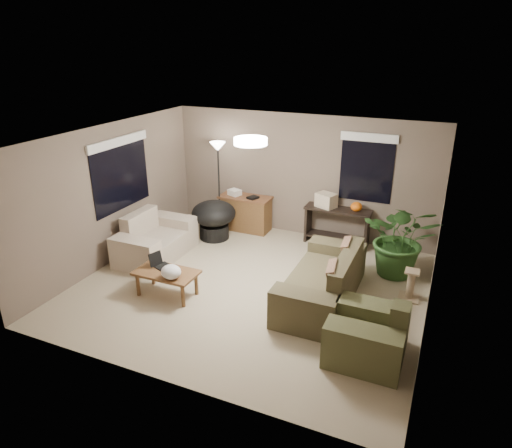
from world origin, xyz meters
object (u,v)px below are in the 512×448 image
at_px(armchair, 368,336).
at_px(desk, 245,213).
at_px(main_sofa, 324,283).
at_px(houseplant, 401,247).
at_px(console_table, 337,223).
at_px(loveseat, 155,241).
at_px(coffee_table, 166,275).
at_px(floor_lamp, 218,157).
at_px(papasan_chair, 214,217).
at_px(cat_scratching_post, 410,287).

xyz_separation_m(armchair, desk, (-3.24, 3.24, 0.08)).
bearing_deg(main_sofa, houseplant, 54.31).
height_order(main_sofa, console_table, main_sofa).
bearing_deg(armchair, loveseat, 162.23).
bearing_deg(coffee_table, loveseat, 132.47).
bearing_deg(main_sofa, armchair, -51.17).
xyz_separation_m(floor_lamp, houseplant, (3.80, -0.57, -1.06)).
height_order(main_sofa, papasan_chair, main_sofa).
bearing_deg(armchair, coffee_table, 175.57).
bearing_deg(desk, houseplant, -13.51).
relative_size(loveseat, coffee_table, 1.60).
xyz_separation_m(coffee_table, console_table, (1.99, 3.04, 0.08)).
bearing_deg(papasan_chair, floor_lamp, 102.81).
height_order(desk, console_table, same).
distance_m(loveseat, armchair, 4.48).
bearing_deg(main_sofa, cat_scratching_post, 24.94).
bearing_deg(coffee_table, houseplant, 33.56).
bearing_deg(papasan_chair, desk, 59.76).
distance_m(loveseat, desk, 2.13).
height_order(desk, cat_scratching_post, desk).
bearing_deg(cat_scratching_post, console_table, 134.88).
height_order(coffee_table, desk, desk).
height_order(armchair, cat_scratching_post, armchair).
relative_size(armchair, console_table, 0.77).
bearing_deg(desk, main_sofa, -42.21).
height_order(loveseat, console_table, loveseat).
distance_m(coffee_table, desk, 2.99).
relative_size(console_table, papasan_chair, 1.23).
xyz_separation_m(coffee_table, houseplant, (3.31, 2.19, 0.18)).
bearing_deg(console_table, floor_lamp, -173.59).
xyz_separation_m(loveseat, desk, (1.02, 1.87, 0.08)).
height_order(desk, houseplant, houseplant).
height_order(armchair, houseplant, houseplant).
bearing_deg(coffee_table, armchair, -4.43).
height_order(floor_lamp, houseplant, floor_lamp).
distance_m(loveseat, floor_lamp, 2.16).
height_order(console_table, papasan_chair, papasan_chair).
relative_size(main_sofa, papasan_chair, 2.09).
bearing_deg(loveseat, houseplant, 13.98).
relative_size(main_sofa, coffee_table, 2.20).
relative_size(desk, houseplant, 0.80).
relative_size(desk, console_table, 0.85).
bearing_deg(loveseat, papasan_chair, 62.20).
distance_m(papasan_chair, floor_lamp, 1.22).
bearing_deg(armchair, desk, 135.01).
relative_size(armchair, desk, 0.91).
distance_m(armchair, papasan_chair, 4.45).
bearing_deg(floor_lamp, armchair, -38.86).
bearing_deg(papasan_chair, coffee_table, -80.33).
bearing_deg(houseplant, papasan_chair, 178.24).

